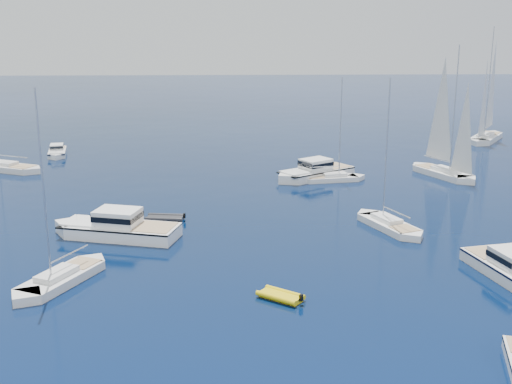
% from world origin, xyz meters
% --- Properties ---
extents(ground, '(400.00, 400.00, 0.00)m').
position_xyz_m(ground, '(0.00, 0.00, 0.00)').
color(ground, '#071A48').
rests_on(ground, ground).
extents(motor_cruiser_centre, '(12.88, 6.83, 3.24)m').
position_xyz_m(motor_cruiser_centre, '(-11.93, 24.07, 0.00)').
color(motor_cruiser_centre, white).
rests_on(motor_cruiser_centre, ground).
extents(motor_cruiser_distant, '(11.42, 9.29, 3.00)m').
position_xyz_m(motor_cruiser_distant, '(8.25, 45.39, 0.00)').
color(motor_cruiser_distant, white).
rests_on(motor_cruiser_distant, ground).
extents(motor_cruiser_horizon, '(3.86, 7.99, 2.01)m').
position_xyz_m(motor_cruiser_horizon, '(-26.50, 60.35, 0.00)').
color(motor_cruiser_horizon, white).
rests_on(motor_cruiser_horizon, ground).
extents(sailboat_fore, '(6.70, 10.22, 14.81)m').
position_xyz_m(sailboat_fore, '(-14.12, 13.75, 0.00)').
color(sailboat_fore, silver).
rests_on(sailboat_fore, ground).
extents(sailboat_mid_r, '(5.94, 9.87, 14.16)m').
position_xyz_m(sailboat_mid_r, '(12.74, 25.62, 0.00)').
color(sailboat_mid_r, white).
rests_on(sailboat_mid_r, ground).
extents(sailboat_centre, '(8.90, 3.63, 12.72)m').
position_xyz_m(sailboat_centre, '(10.21, 43.89, 0.00)').
color(sailboat_centre, silver).
rests_on(sailboat_centre, ground).
extents(sailboat_sails_r, '(7.28, 11.38, 16.43)m').
position_xyz_m(sailboat_sails_r, '(24.21, 45.85, 0.00)').
color(sailboat_sails_r, white).
rests_on(sailboat_sails_r, ground).
extents(sailboat_far_l, '(11.59, 7.36, 16.73)m').
position_xyz_m(sailboat_far_l, '(-30.50, 50.86, 0.00)').
color(sailboat_far_l, silver).
rests_on(sailboat_far_l, ground).
extents(sailboat_sails_far, '(9.74, 12.12, 18.34)m').
position_xyz_m(sailboat_sails_far, '(38.69, 69.62, 0.00)').
color(sailboat_sails_far, silver).
rests_on(sailboat_sails_far, ground).
extents(tender_yellow, '(3.74, 3.45, 0.95)m').
position_xyz_m(tender_yellow, '(1.65, 10.35, 0.00)').
color(tender_yellow, yellow).
rests_on(tender_yellow, ground).
extents(tender_grey_near, '(3.10, 1.78, 0.95)m').
position_xyz_m(tender_grey_near, '(18.50, 16.24, 0.00)').
color(tender_grey_near, black).
rests_on(tender_grey_near, ground).
extents(tender_grey_far, '(4.03, 2.54, 0.95)m').
position_xyz_m(tender_grey_far, '(-8.10, 28.82, 0.00)').
color(tender_grey_far, black).
rests_on(tender_grey_far, ground).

